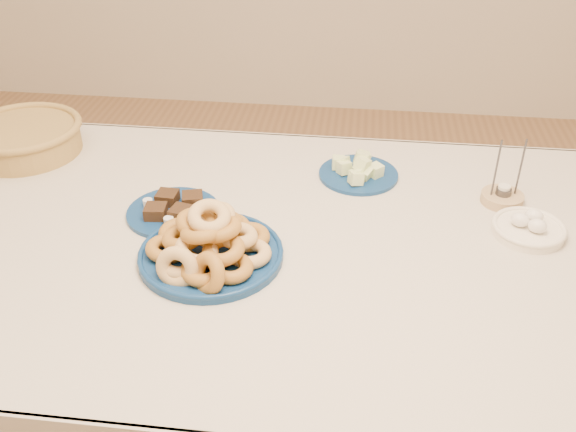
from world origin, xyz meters
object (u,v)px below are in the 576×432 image
object	(u,v)px
wicker_basket	(24,137)
candle_holder	(502,197)
donut_platter	(209,246)
egg_bowl	(529,228)
brownie_plate	(174,210)
dining_table	(291,277)
melon_plate	(358,171)

from	to	relation	value
wicker_basket	candle_holder	distance (m)	1.32
donut_platter	wicker_basket	size ratio (longest dim) A/B	0.93
wicker_basket	candle_holder	bearing A→B (deg)	-5.08
candle_holder	egg_bowl	bearing A→B (deg)	-74.36
candle_holder	brownie_plate	bearing A→B (deg)	-169.12
donut_platter	brownie_plate	world-z (taller)	donut_platter
donut_platter	wicker_basket	bearing A→B (deg)	145.36
donut_platter	brownie_plate	xyz separation A→B (m)	(-0.13, 0.17, -0.03)
brownie_plate	candle_holder	distance (m)	0.82
dining_table	egg_bowl	distance (m)	0.57
donut_platter	candle_holder	bearing A→B (deg)	25.73
candle_holder	egg_bowl	world-z (taller)	candle_holder
donut_platter	melon_plate	xyz separation A→B (m)	(0.31, 0.41, -0.02)
wicker_basket	melon_plate	bearing A→B (deg)	-1.82
wicker_basket	candle_holder	world-z (taller)	candle_holder
brownie_plate	candle_holder	bearing A→B (deg)	10.88
donut_platter	melon_plate	world-z (taller)	donut_platter
dining_table	donut_platter	bearing A→B (deg)	-150.45
dining_table	wicker_basket	size ratio (longest dim) A/B	3.95
brownie_plate	egg_bowl	size ratio (longest dim) A/B	1.18
donut_platter	melon_plate	distance (m)	0.52
wicker_basket	egg_bowl	world-z (taller)	wicker_basket
dining_table	egg_bowl	bearing A→B (deg)	9.65
brownie_plate	dining_table	bearing A→B (deg)	-14.33
egg_bowl	donut_platter	bearing A→B (deg)	-165.27
donut_platter	egg_bowl	world-z (taller)	donut_platter
dining_table	brownie_plate	size ratio (longest dim) A/B	6.74
dining_table	brownie_plate	bearing A→B (deg)	165.67
dining_table	candle_holder	distance (m)	0.57
brownie_plate	candle_holder	size ratio (longest dim) A/B	1.45
melon_plate	brownie_plate	bearing A→B (deg)	-151.23
melon_plate	brownie_plate	xyz separation A→B (m)	(-0.44, -0.24, -0.00)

